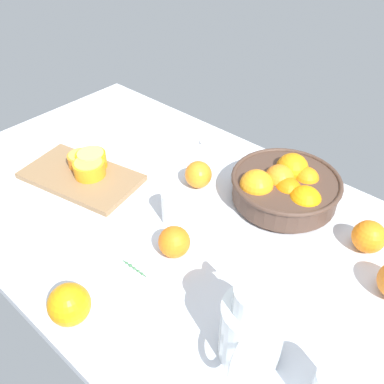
% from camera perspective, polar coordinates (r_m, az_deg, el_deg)
% --- Properties ---
extents(ground_plane, '(1.45, 0.83, 0.03)m').
position_cam_1_polar(ground_plane, '(1.08, -2.02, -4.04)').
color(ground_plane, silver).
extents(fruit_bowl, '(0.28, 0.28, 0.11)m').
position_cam_1_polar(fruit_bowl, '(1.11, 12.56, 0.66)').
color(fruit_bowl, '#473328').
rests_on(fruit_bowl, ground_plane).
extents(juice_pitcher, '(0.11, 0.16, 0.19)m').
position_cam_1_polar(juice_pitcher, '(0.78, 8.12, -18.25)').
color(juice_pitcher, white).
rests_on(juice_pitcher, ground_plane).
extents(juice_glass, '(0.06, 0.06, 0.09)m').
position_cam_1_polar(juice_glass, '(1.04, -2.72, -2.19)').
color(juice_glass, white).
rests_on(juice_glass, ground_plane).
extents(cutting_board, '(0.36, 0.25, 0.02)m').
position_cam_1_polar(cutting_board, '(1.23, -14.88, 2.02)').
color(cutting_board, olive).
rests_on(cutting_board, ground_plane).
extents(orange_half_0, '(0.08, 0.08, 0.04)m').
position_cam_1_polar(orange_half_0, '(1.25, -14.86, 4.31)').
color(orange_half_0, orange).
rests_on(orange_half_0, cutting_board).
extents(orange_half_1, '(0.09, 0.09, 0.05)m').
position_cam_1_polar(orange_half_1, '(1.23, -13.55, 4.29)').
color(orange_half_1, orange).
rests_on(orange_half_1, cutting_board).
extents(orange_half_2, '(0.09, 0.09, 0.04)m').
position_cam_1_polar(orange_half_2, '(1.20, -13.82, 3.14)').
color(orange_half_2, orange).
rests_on(orange_half_2, cutting_board).
extents(loose_orange_0, '(0.08, 0.08, 0.08)m').
position_cam_1_polar(loose_orange_0, '(1.04, 22.96, -5.62)').
color(loose_orange_0, orange).
rests_on(loose_orange_0, ground_plane).
extents(loose_orange_2, '(0.08, 0.08, 0.08)m').
position_cam_1_polar(loose_orange_2, '(0.87, -16.40, -14.49)').
color(loose_orange_2, orange).
rests_on(loose_orange_2, ground_plane).
extents(loose_orange_3, '(0.07, 0.07, 0.07)m').
position_cam_1_polar(loose_orange_3, '(0.95, -2.44, -6.81)').
color(loose_orange_3, orange).
rests_on(loose_orange_3, ground_plane).
extents(loose_orange_4, '(0.07, 0.07, 0.07)m').
position_cam_1_polar(loose_orange_4, '(1.14, 0.87, 2.40)').
color(loose_orange_4, orange).
rests_on(loose_orange_4, ground_plane).
extents(spoon, '(0.06, 0.17, 0.01)m').
position_cam_1_polar(spoon, '(1.31, 0.79, 6.06)').
color(spoon, silver).
rests_on(spoon, ground_plane).
extents(herb_sprig_0, '(0.07, 0.01, 0.01)m').
position_cam_1_polar(herb_sprig_0, '(0.96, -7.92, -10.17)').
color(herb_sprig_0, '#3B6D45').
rests_on(herb_sprig_0, ground_plane).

